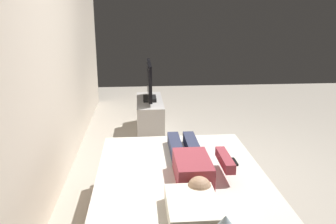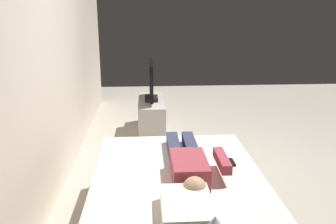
{
  "view_description": "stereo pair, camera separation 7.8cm",
  "coord_description": "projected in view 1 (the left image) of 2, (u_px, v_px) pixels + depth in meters",
  "views": [
    {
      "loc": [
        -3.64,
        0.74,
        1.87
      ],
      "look_at": [
        0.36,
        0.41,
        0.69
      ],
      "focal_mm": 37.72,
      "sensor_mm": 36.0,
      "label": 1
    },
    {
      "loc": [
        -3.65,
        0.66,
        1.87
      ],
      "look_at": [
        0.36,
        0.41,
        0.69
      ],
      "focal_mm": 37.72,
      "sensor_mm": 36.0,
      "label": 2
    }
  ],
  "objects": [
    {
      "name": "ground_plane",
      "position": [
        206.0,
        177.0,
        4.07
      ],
      "size": [
        10.0,
        10.0,
        0.0
      ],
      "primitive_type": "plane",
      "color": "#ADA393"
    },
    {
      "name": "back_wall",
      "position": [
        57.0,
        53.0,
        3.93
      ],
      "size": [
        6.4,
        0.1,
        2.8
      ],
      "primitive_type": "cube",
      "color": "beige",
      "rests_on": "ground"
    },
    {
      "name": "bed",
      "position": [
        181.0,
        203.0,
        3.04
      ],
      "size": [
        1.91,
        1.49,
        0.54
      ],
      "color": "brown",
      "rests_on": "ground"
    },
    {
      "name": "pillow",
      "position": [
        193.0,
        208.0,
        2.34
      ],
      "size": [
        0.48,
        0.34,
        0.12
      ],
      "primitive_type": "cube",
      "color": "silver",
      "rests_on": "bed"
    },
    {
      "name": "person",
      "position": [
        192.0,
        163.0,
        2.97
      ],
      "size": [
        1.26,
        0.46,
        0.18
      ],
      "color": "#993842",
      "rests_on": "bed"
    },
    {
      "name": "remote",
      "position": [
        234.0,
        162.0,
        3.17
      ],
      "size": [
        0.15,
        0.04,
        0.02
      ],
      "primitive_type": "cube",
      "color": "black",
      "rests_on": "bed"
    },
    {
      "name": "tv_stand",
      "position": [
        150.0,
        115.0,
        5.57
      ],
      "size": [
        1.1,
        0.4,
        0.5
      ],
      "primitive_type": "cube",
      "color": "#B7B2AD",
      "rests_on": "ground"
    },
    {
      "name": "tv",
      "position": [
        149.0,
        82.0,
        5.42
      ],
      "size": [
        0.88,
        0.2,
        0.59
      ],
      "color": "black",
      "rests_on": "tv_stand"
    }
  ]
}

